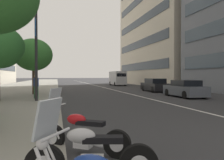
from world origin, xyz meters
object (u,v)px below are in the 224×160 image
object	(u,v)px
car_far_down_avenue	(185,89)
street_lamp_with_banners	(42,17)
motorcycle_mid_row	(90,158)
motorcycle_by_sign_pole	(81,134)
delivery_van_ahead	(118,78)
pedestrian_on_plaza	(36,86)
car_following_behind	(155,85)
street_tree_by_lamp_post	(33,55)

from	to	relation	value
car_far_down_avenue	street_lamp_with_banners	world-z (taller)	street_lamp_with_banners
motorcycle_mid_row	motorcycle_by_sign_pole	xyz separation A→B (m)	(1.44, -0.01, 0.01)
delivery_van_ahead	motorcycle_mid_row	bearing A→B (deg)	163.69
pedestrian_on_plaza	street_lamp_with_banners	bearing A→B (deg)	88.48
motorcycle_by_sign_pole	car_following_behind	size ratio (longest dim) A/B	0.44
car_far_down_avenue	street_tree_by_lamp_post	size ratio (longest dim) A/B	0.87
car_far_down_avenue	street_lamp_with_banners	bearing A→B (deg)	96.89
motorcycle_mid_row	car_far_down_avenue	world-z (taller)	car_far_down_avenue
car_following_behind	street_tree_by_lamp_post	xyz separation A→B (m)	(-2.53, 12.63, 2.89)
street_tree_by_lamp_post	pedestrian_on_plaza	bearing A→B (deg)	-172.03
car_far_down_avenue	street_tree_by_lamp_post	bearing A→B (deg)	71.25
pedestrian_on_plaza	street_tree_by_lamp_post	bearing A→B (deg)	-102.72
car_far_down_avenue	pedestrian_on_plaza	distance (m)	11.66
delivery_van_ahead	street_lamp_with_banners	size ratio (longest dim) A/B	0.56
car_far_down_avenue	street_tree_by_lamp_post	distance (m)	13.25
motorcycle_mid_row	street_tree_by_lamp_post	world-z (taller)	street_tree_by_lamp_post
motorcycle_by_sign_pole	car_following_behind	xyz separation A→B (m)	(18.05, -10.11, 0.26)
street_lamp_with_banners	street_tree_by_lamp_post	bearing A→B (deg)	11.04
delivery_van_ahead	street_tree_by_lamp_post	distance (m)	22.97
car_far_down_avenue	car_following_behind	distance (m)	6.75
motorcycle_by_sign_pole	pedestrian_on_plaza	world-z (taller)	pedestrian_on_plaza
pedestrian_on_plaza	motorcycle_mid_row	bearing A→B (deg)	77.89
street_tree_by_lamp_post	pedestrian_on_plaza	size ratio (longest dim) A/B	2.87
motorcycle_mid_row	pedestrian_on_plaza	xyz separation A→B (m)	(12.92, 1.95, 0.59)
pedestrian_on_plaza	car_following_behind	bearing A→B (deg)	-172.11
motorcycle_by_sign_pole	street_tree_by_lamp_post	distance (m)	16.03
street_lamp_with_banners	street_tree_by_lamp_post	distance (m)	5.94
motorcycle_by_sign_pole	delivery_van_ahead	distance (m)	35.97
street_tree_by_lamp_post	pedestrian_on_plaza	xyz separation A→B (m)	(-4.04, -0.57, -2.58)
car_following_behind	delivery_van_ahead	xyz separation A→B (m)	(16.40, -0.19, 0.69)
motorcycle_mid_row	street_lamp_with_banners	bearing A→B (deg)	-69.22
motorcycle_mid_row	car_following_behind	bearing A→B (deg)	-103.82
street_tree_by_lamp_post	pedestrian_on_plaza	distance (m)	4.83
motorcycle_by_sign_pole	car_far_down_avenue	world-z (taller)	motorcycle_by_sign_pole
car_far_down_avenue	street_lamp_with_banners	xyz separation A→B (m)	(-1.30, 11.14, 4.88)
pedestrian_on_plaza	car_far_down_avenue	bearing A→B (deg)	158.50
car_far_down_avenue	pedestrian_on_plaza	bearing A→B (deg)	89.45
motorcycle_mid_row	delivery_van_ahead	size ratio (longest dim) A/B	0.41
motorcycle_by_sign_pole	car_far_down_avenue	size ratio (longest dim) A/B	0.45
street_lamp_with_banners	pedestrian_on_plaza	size ratio (longest dim) A/B	5.40
car_far_down_avenue	motorcycle_mid_row	bearing A→B (deg)	142.99
motorcycle_by_sign_pole	street_tree_by_lamp_post	xyz separation A→B (m)	(15.52, 2.52, 3.15)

